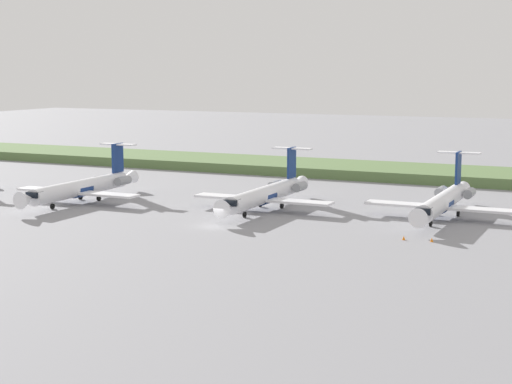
{
  "coord_description": "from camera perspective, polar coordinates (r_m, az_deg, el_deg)",
  "views": [
    {
      "loc": [
        53.85,
        -101.89,
        22.18
      ],
      "look_at": [
        0.0,
        14.29,
        3.0
      ],
      "focal_mm": 57.96,
      "sensor_mm": 36.0,
      "label": 1
    }
  ],
  "objects": [
    {
      "name": "safety_cone_mid_marker",
      "position": [
        109.22,
        12.04,
        -3.24
      ],
      "size": [
        0.44,
        0.44,
        0.55
      ],
      "primitive_type": "cone",
      "color": "orange",
      "rests_on": "ground"
    },
    {
      "name": "regional_jet_second",
      "position": [
        141.42,
        -11.87,
        0.35
      ],
      "size": [
        22.81,
        31.0,
        9.0
      ],
      "color": "white",
      "rests_on": "ground"
    },
    {
      "name": "ground_plane",
      "position": [
        144.17,
        2.63,
        -0.34
      ],
      "size": [
        500.0,
        500.0,
        0.0
      ],
      "primitive_type": "plane",
      "color": "gray"
    },
    {
      "name": "grass_berm",
      "position": [
        175.73,
        6.84,
        1.54
      ],
      "size": [
        320.0,
        20.0,
        2.03
      ],
      "primitive_type": "cube",
      "color": "#597542",
      "rests_on": "ground"
    },
    {
      "name": "regional_jet_third",
      "position": [
        130.97,
        0.73,
        -0.11
      ],
      "size": [
        22.81,
        31.0,
        9.0
      ],
      "color": "white",
      "rests_on": "ground"
    },
    {
      "name": "safety_cone_front_marker",
      "position": [
        109.69,
        10.16,
        -3.14
      ],
      "size": [
        0.44,
        0.44,
        0.55
      ],
      "primitive_type": "cone",
      "color": "orange",
      "rests_on": "ground"
    },
    {
      "name": "regional_jet_fourth",
      "position": [
        126.97,
        12.81,
        -0.6
      ],
      "size": [
        22.81,
        31.0,
        9.0
      ],
      "color": "white",
      "rests_on": "ground"
    }
  ]
}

